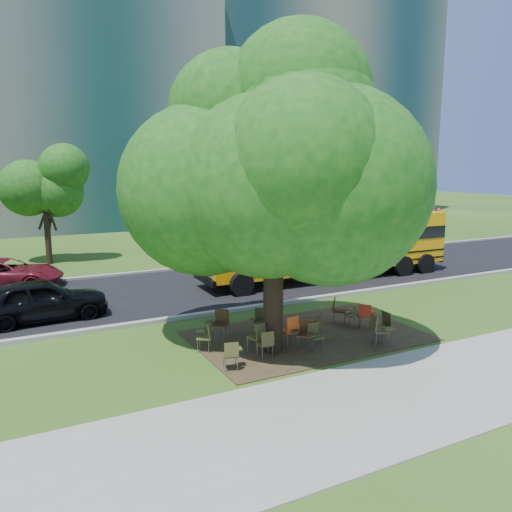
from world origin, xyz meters
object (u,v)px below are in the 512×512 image
chair_10 (273,324)px  chair_15 (260,318)px  main_tree (274,158)px  bg_car_red (5,274)px  chair_2 (259,334)px  chair_6 (382,323)px  chair_0 (232,353)px  chair_8 (206,334)px  chair_13 (354,313)px  chair_11 (317,323)px  black_car (41,300)px  chair_9 (220,321)px  chair_1 (267,342)px  chair_3 (305,331)px  chair_12 (338,308)px  chair_5 (314,334)px  chair_7 (366,313)px  chair_4 (291,328)px  chair_14 (378,327)px

chair_10 → chair_15: size_ratio=1.03×
main_tree → bg_car_red: main_tree is taller
chair_2 → chair_6: chair_2 is taller
chair_0 → chair_2: chair_2 is taller
chair_8 → chair_13: 5.14m
chair_11 → black_car: 9.39m
chair_2 → chair_9: (-0.52, 1.58, 0.01)m
chair_10 → chair_2: bearing=-19.9°
main_tree → chair_2: 4.91m
chair_1 → black_car: size_ratio=0.18×
chair_1 → chair_3: chair_3 is taller
chair_15 → bg_car_red: size_ratio=0.17×
chair_0 → chair_12: (4.82, 1.96, 0.05)m
chair_5 → chair_8: 3.10m
chair_7 → bg_car_red: size_ratio=0.18×
chair_0 → chair_6: size_ratio=0.88×
chair_2 → chair_13: 3.93m
chair_5 → chair_7: bearing=-157.0°
chair_3 → chair_9: bearing=-4.8°
chair_8 → chair_11: 3.51m
chair_6 → chair_15: (-2.92, 2.41, -0.08)m
chair_0 → chair_4: size_ratio=0.83×
chair_0 → chair_8: bearing=106.9°
chair_8 → bg_car_red: (-4.93, 11.06, 0.15)m
chair_2 → chair_6: 3.87m
chair_8 → chair_14: size_ratio=0.85×
chair_5 → chair_9: 2.93m
chair_4 → black_car: size_ratio=0.22×
chair_1 → chair_2: size_ratio=0.86×
chair_7 → chair_14: (-0.78, -1.49, 0.08)m
chair_7 → chair_11: chair_7 is taller
chair_9 → chair_10: bearing=-165.0°
chair_1 → chair_14: size_ratio=0.83×
chair_14 → black_car: 11.20m
chair_6 → chair_8: (-5.05, 1.66, -0.06)m
chair_0 → chair_5: chair_5 is taller
chair_4 → chair_3: bearing=-59.8°
chair_1 → chair_9: bearing=108.4°
chair_12 → black_car: size_ratio=0.20×
chair_1 → chair_2: 0.45m
chair_12 → chair_13: 0.61m
chair_13 → black_car: size_ratio=0.19×
chair_2 → black_car: size_ratio=0.21×
chair_1 → chair_2: chair_2 is taller
chair_1 → chair_5: (1.51, -0.08, 0.01)m
chair_10 → black_car: size_ratio=0.19×
chair_5 → chair_9: (-2.05, 2.10, 0.08)m
chair_9 → black_car: (-4.68, 4.51, 0.16)m
chair_5 → bg_car_red: size_ratio=0.17×
chair_3 → chair_8: chair_3 is taller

